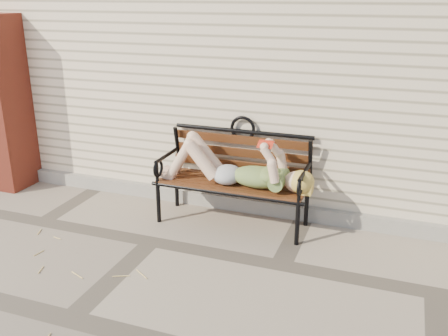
% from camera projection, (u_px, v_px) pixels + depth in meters
% --- Properties ---
extents(ground, '(80.00, 80.00, 0.00)m').
position_uv_depth(ground, '(152.00, 242.00, 4.70)').
color(ground, gray).
rests_on(ground, ground).
extents(house_wall, '(8.00, 4.00, 3.00)m').
position_uv_depth(house_wall, '(249.00, 47.00, 6.85)').
color(house_wall, beige).
rests_on(house_wall, ground).
extents(foundation_strip, '(8.00, 0.10, 0.15)m').
position_uv_depth(foundation_strip, '(192.00, 197.00, 5.53)').
color(foundation_strip, gray).
rests_on(foundation_strip, ground).
extents(brick_pillar, '(0.50, 0.50, 2.00)m').
position_uv_depth(brick_pillar, '(1.00, 104.00, 5.77)').
color(brick_pillar, maroon).
rests_on(brick_pillar, ground).
extents(garden_bench, '(1.62, 0.64, 1.05)m').
position_uv_depth(garden_bench, '(235.00, 166.00, 4.96)').
color(garden_bench, black).
rests_on(garden_bench, ground).
extents(reading_woman, '(1.53, 0.35, 0.48)m').
position_uv_depth(reading_woman, '(233.00, 167.00, 4.84)').
color(reading_woman, '#0A3549').
rests_on(reading_woman, ground).
extents(straw_scatter, '(2.86, 1.70, 0.01)m').
position_uv_depth(straw_scatter, '(16.00, 279.00, 4.08)').
color(straw_scatter, '#E5C16F').
rests_on(straw_scatter, ground).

